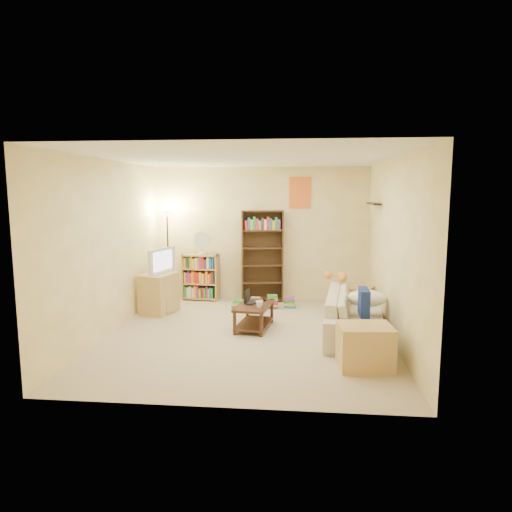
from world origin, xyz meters
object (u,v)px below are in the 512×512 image
at_px(coffee_table, 254,313).
at_px(end_cabinet, 365,346).
at_px(laptop, 255,302).
at_px(desk_fan, 202,242).
at_px(short_bookshelf, 201,277).
at_px(sofa, 356,313).
at_px(tall_bookshelf, 262,254).
at_px(television, 158,261).
at_px(mug, 259,305).
at_px(side_table, 359,301).
at_px(tabby_cat, 340,276).
at_px(floor_lamp, 167,229).
at_px(tv_stand, 159,293).

bearing_deg(coffee_table, end_cabinet, -36.22).
relative_size(laptop, desk_fan, 0.79).
bearing_deg(short_bookshelf, sofa, -30.11).
xyz_separation_m(coffee_table, short_bookshelf, (-1.19, 1.74, 0.20)).
distance_m(desk_fan, end_cabinet, 4.13).
relative_size(tall_bookshelf, desk_fan, 3.91).
bearing_deg(television, end_cabinet, -108.90).
relative_size(mug, side_table, 0.25).
bearing_deg(tabby_cat, end_cabinet, -86.67).
relative_size(sofa, side_table, 4.58).
bearing_deg(tall_bookshelf, side_table, -34.86).
relative_size(coffee_table, television, 1.18).
bearing_deg(desk_fan, floor_lamp, -171.34).
relative_size(television, side_table, 1.61).
xyz_separation_m(short_bookshelf, end_cabinet, (2.64, -3.14, -0.18)).
relative_size(coffee_table, tall_bookshelf, 0.53).
relative_size(tabby_cat, floor_lamp, 0.28).
xyz_separation_m(sofa, end_cabinet, (-0.05, -1.31, -0.05)).
bearing_deg(sofa, tall_bookshelf, 46.32).
xyz_separation_m(coffee_table, floor_lamp, (-1.78, 1.60, 1.13)).
bearing_deg(television, laptop, -96.44).
distance_m(tall_bookshelf, floor_lamp, 1.82).
relative_size(tall_bookshelf, floor_lamp, 0.99).
distance_m(tabby_cat, desk_fan, 2.68).
height_order(laptop, tall_bookshelf, tall_bookshelf).
height_order(desk_fan, end_cabinet, desk_fan).
distance_m(coffee_table, television, 1.97).
relative_size(tall_bookshelf, short_bookshelf, 1.95).
xyz_separation_m(desk_fan, end_cabinet, (2.59, -3.10, -0.85)).
bearing_deg(television, coffee_table, -98.35).
bearing_deg(desk_fan, mug, -56.79).
xyz_separation_m(tabby_cat, desk_fan, (-2.46, 0.97, 0.42)).
distance_m(tabby_cat, mug, 1.56).
relative_size(tabby_cat, laptop, 1.40).
distance_m(tall_bookshelf, desk_fan, 1.14).
bearing_deg(television, tv_stand, 0.00).
relative_size(short_bookshelf, floor_lamp, 0.51).
relative_size(laptop, television, 0.45).
bearing_deg(side_table, mug, -143.80).
distance_m(coffee_table, end_cabinet, 2.01).
bearing_deg(laptop, side_table, -44.30).
bearing_deg(end_cabinet, desk_fan, 129.87).
bearing_deg(television, desk_fan, -14.65).
bearing_deg(coffee_table, desk_fan, 132.01).
height_order(tabby_cat, desk_fan, desk_fan).
bearing_deg(desk_fan, coffee_table, -55.97).
bearing_deg(floor_lamp, side_table, -10.90).
relative_size(tv_stand, short_bookshelf, 0.77).
distance_m(laptop, desk_fan, 2.12).
height_order(coffee_table, end_cabinet, end_cabinet).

